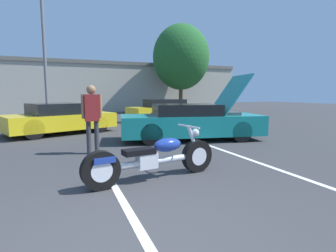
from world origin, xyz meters
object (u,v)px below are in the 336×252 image
at_px(parked_car_mid_row, 59,119).
at_px(tree_background, 181,57).
at_px(spectator_by_show_car, 92,113).
at_px(show_car_hood_open, 192,122).
at_px(motorcycle, 154,159).
at_px(light_pole, 46,46).
at_px(parked_car_right_row, 167,111).

bearing_deg(parked_car_mid_row, tree_background, 23.17).
bearing_deg(parked_car_mid_row, spectator_by_show_car, -99.82).
relative_size(show_car_hood_open, spectator_by_show_car, 2.79).
bearing_deg(motorcycle, tree_background, 54.64).
distance_m(show_car_hood_open, parked_car_mid_row, 5.37).
bearing_deg(tree_background, light_pole, -162.78).
height_order(show_car_hood_open, parked_car_right_row, show_car_hood_open).
xyz_separation_m(light_pole, parked_car_right_row, (6.34, -3.50, -3.76)).
bearing_deg(show_car_hood_open, parked_car_right_row, 87.86).
distance_m(parked_car_right_row, spectator_by_show_car, 8.50).
distance_m(parked_car_right_row, parked_car_mid_row, 6.32).
height_order(light_pole, parked_car_mid_row, light_pole).
bearing_deg(spectator_by_show_car, parked_car_mid_row, 101.25).
xyz_separation_m(motorcycle, parked_car_right_row, (4.06, 9.57, 0.21)).
bearing_deg(parked_car_mid_row, parked_car_right_row, 4.43).
distance_m(motorcycle, spectator_by_show_car, 2.81).
height_order(light_pole, spectator_by_show_car, light_pole).
bearing_deg(motorcycle, spectator_by_show_car, 98.02).
xyz_separation_m(tree_background, motorcycle, (-8.02, -16.26, -4.27)).
bearing_deg(show_car_hood_open, tree_background, 78.38).
height_order(light_pole, motorcycle, light_pole).
distance_m(tree_background, parked_car_right_row, 8.77).
bearing_deg(show_car_hood_open, motorcycle, -114.68).
xyz_separation_m(show_car_hood_open, spectator_by_show_car, (-3.40, -0.95, 0.46)).
bearing_deg(parked_car_right_row, parked_car_mid_row, -163.80).
bearing_deg(light_pole, tree_background, 17.22).
bearing_deg(light_pole, motorcycle, -80.09).
height_order(tree_background, motorcycle, tree_background).
relative_size(parked_car_right_row, parked_car_mid_row, 1.05).
bearing_deg(parked_car_right_row, spectator_by_show_car, -134.23).
distance_m(light_pole, spectator_by_show_car, 11.06).
xyz_separation_m(tree_background, parked_car_right_row, (-3.96, -6.69, -4.06)).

